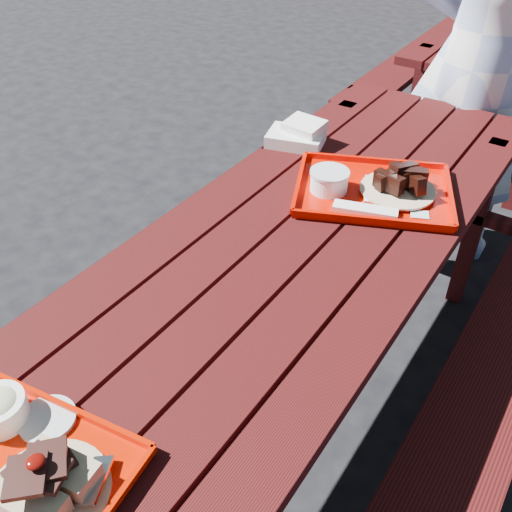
% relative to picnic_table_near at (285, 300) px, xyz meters
% --- Properties ---
extents(ground, '(60.00, 60.00, 0.00)m').
position_rel_picnic_table_near_xyz_m(ground, '(0.00, 0.00, -0.56)').
color(ground, black).
rests_on(ground, ground).
extents(picnic_table_near, '(1.41, 2.40, 0.75)m').
position_rel_picnic_table_near_xyz_m(picnic_table_near, '(0.00, 0.00, 0.00)').
color(picnic_table_near, '#420C0E').
rests_on(picnic_table_near, ground).
extents(near_tray, '(0.44, 0.36, 0.13)m').
position_rel_picnic_table_near_xyz_m(near_tray, '(-0.05, -0.83, 0.22)').
color(near_tray, '#C61600').
rests_on(near_tray, picnic_table_near).
extents(far_tray, '(0.57, 0.52, 0.08)m').
position_rel_picnic_table_near_xyz_m(far_tray, '(0.07, 0.37, 0.21)').
color(far_tray, '#CB0D00').
rests_on(far_tray, picnic_table_near).
extents(white_cloth, '(0.22, 0.19, 0.08)m').
position_rel_picnic_table_near_xyz_m(white_cloth, '(-0.29, 0.55, 0.22)').
color(white_cloth, white).
rests_on(white_cloth, picnic_table_near).
extents(person, '(0.67, 0.46, 1.77)m').
position_rel_picnic_table_near_xyz_m(person, '(0.08, 1.35, 0.32)').
color(person, '#AFC3F1').
rests_on(person, ground).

